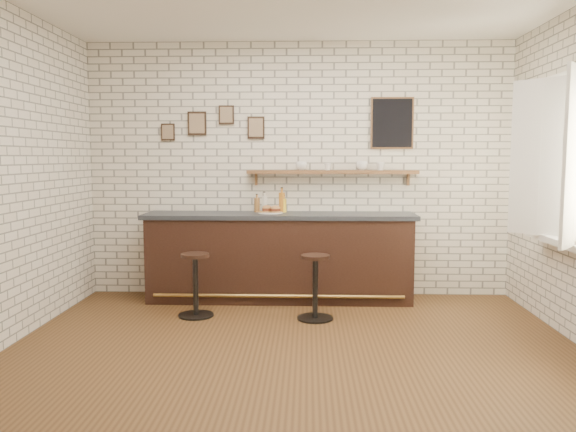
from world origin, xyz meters
The scene contains 21 objects.
ground centered at (0.00, 0.00, 0.00)m, with size 5.00×5.00×0.00m, color brown.
bar_counter centered at (-0.21, 1.70, 0.51)m, with size 3.10×0.65×1.01m.
sandwich_plate centered at (-0.32, 1.71, 1.02)m, with size 0.28×0.28×0.01m, color white.
ciabatta_sandwich centered at (-0.30, 1.71, 1.06)m, with size 0.23×0.16×0.07m.
potato_chips centered at (-0.33, 1.71, 1.02)m, with size 0.26×0.18×0.00m.
bitters_bottle_brown centered at (-0.48, 1.84, 1.10)m, with size 0.07×0.07×0.22m.
bitters_bottle_white centered at (-0.39, 1.84, 1.11)m, with size 0.06×0.06×0.24m.
bitters_bottle_amber centered at (-0.19, 1.84, 1.13)m, with size 0.07×0.07×0.29m.
condiment_bottle_yellow centered at (-0.17, 1.84, 1.09)m, with size 0.06×0.06×0.20m.
bar_stool_left centered at (-1.05, 0.98, 0.36)m, with size 0.37×0.37×0.66m.
bar_stool_right centered at (0.19, 0.92, 0.36)m, with size 0.37×0.37×0.67m.
wall_shelf centered at (0.40, 1.90, 1.48)m, with size 2.00×0.18×0.18m.
shelf_cup_a centered at (0.04, 1.90, 1.55)m, with size 0.13×0.13×0.10m, color white.
shelf_cup_b centered at (0.35, 1.90, 1.54)m, with size 0.09×0.09×0.08m, color white.
shelf_cup_c centered at (0.75, 1.90, 1.55)m, with size 0.13×0.13×0.11m, color white.
shelf_cup_d centered at (0.96, 1.90, 1.55)m, with size 0.10×0.10×0.10m, color white.
back_wall_decor centered at (0.23, 1.98, 2.05)m, with size 2.96×0.02×0.56m.
window_sill centered at (2.40, 0.30, 0.90)m, with size 0.20×1.35×0.06m.
casement_window centered at (2.36, 0.30, 1.65)m, with size 0.40×1.30×1.56m.
book_lower centered at (2.38, 0.07, 0.94)m, with size 0.16×0.22×0.02m, color tan.
book_upper centered at (2.38, 0.07, 0.96)m, with size 0.16×0.22×0.02m, color tan.
Camera 1 is at (0.11, -4.70, 1.65)m, focal length 35.00 mm.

